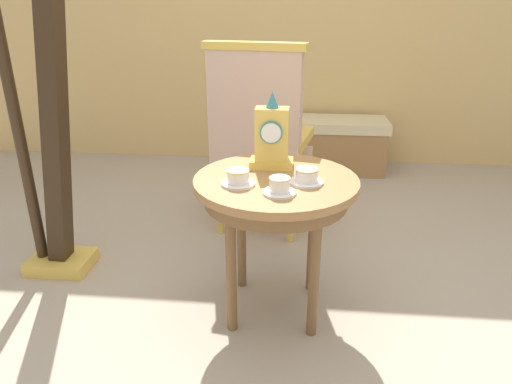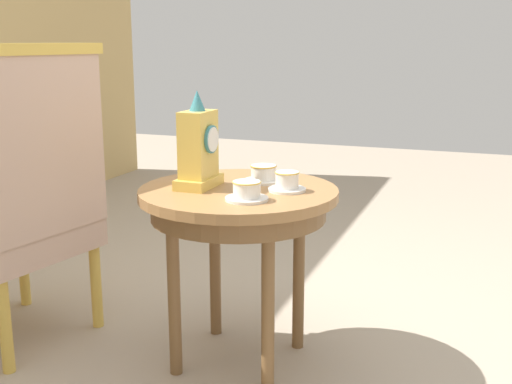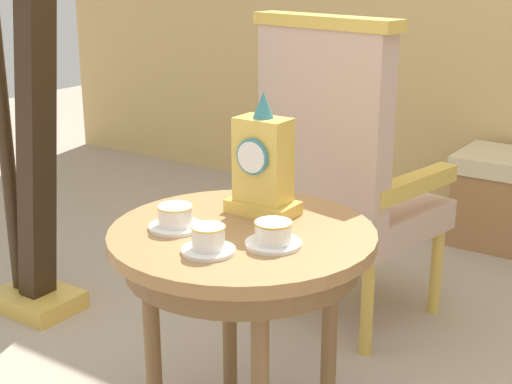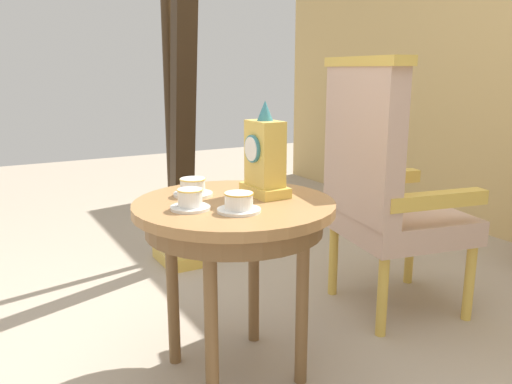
% 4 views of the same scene
% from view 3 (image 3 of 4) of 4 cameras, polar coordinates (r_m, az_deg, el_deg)
% --- Properties ---
extents(side_table, '(0.69, 0.69, 0.65)m').
position_cam_3_polar(side_table, '(1.94, -1.05, -5.10)').
color(side_table, '#9E7042').
rests_on(side_table, ground).
extents(teacup_left, '(0.14, 0.14, 0.06)m').
position_cam_3_polar(teacup_left, '(1.92, -6.24, -2.01)').
color(teacup_left, white).
rests_on(teacup_left, side_table).
extents(teacup_right, '(0.13, 0.13, 0.07)m').
position_cam_3_polar(teacup_right, '(1.76, -3.69, -3.75)').
color(teacup_right, white).
rests_on(teacup_right, side_table).
extents(teacup_center, '(0.14, 0.14, 0.06)m').
position_cam_3_polar(teacup_center, '(1.80, 1.34, -3.30)').
color(teacup_center, white).
rests_on(teacup_center, side_table).
extents(mantel_clock, '(0.19, 0.11, 0.34)m').
position_cam_3_polar(mantel_clock, '(1.99, 0.52, 2.02)').
color(mantel_clock, gold).
rests_on(mantel_clock, side_table).
extents(armchair, '(0.63, 0.62, 1.14)m').
position_cam_3_polar(armchair, '(2.65, 6.63, 1.61)').
color(armchair, '#CCA893').
rests_on(armchair, ground).
extents(harp, '(0.40, 0.24, 1.89)m').
position_cam_3_polar(harp, '(2.80, -17.27, 5.52)').
color(harp, gold).
rests_on(harp, ground).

